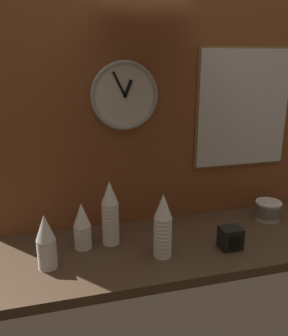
# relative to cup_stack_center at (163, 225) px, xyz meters

# --- Properties ---
(ground_plane) EXTENTS (1.60, 0.56, 0.04)m
(ground_plane) POSITION_rel_cup_stack_center_xyz_m (0.10, 0.09, -0.15)
(ground_plane) COLOR #4C3826
(wall_tiled_back) EXTENTS (1.60, 0.03, 1.05)m
(wall_tiled_back) POSITION_rel_cup_stack_center_xyz_m (0.10, 0.36, 0.39)
(wall_tiled_back) COLOR brown
(wall_tiled_back) RESTS_ON ground_plane
(cup_stack_center) EXTENTS (0.08, 0.08, 0.27)m
(cup_stack_center) POSITION_rel_cup_stack_center_xyz_m (0.00, 0.00, 0.00)
(cup_stack_center) COLOR white
(cup_stack_center) RESTS_ON ground_plane
(cup_stack_center_left) EXTENTS (0.08, 0.08, 0.29)m
(cup_stack_center_left) POSITION_rel_cup_stack_center_xyz_m (-0.19, 0.16, 0.01)
(cup_stack_center_left) COLOR white
(cup_stack_center_left) RESTS_ON ground_plane
(cup_stack_left) EXTENTS (0.08, 0.08, 0.20)m
(cup_stack_left) POSITION_rel_cup_stack_center_xyz_m (-0.31, 0.15, -0.03)
(cup_stack_left) COLOR white
(cup_stack_left) RESTS_ON ground_plane
(cup_stack_far_left) EXTENTS (0.08, 0.08, 0.22)m
(cup_stack_far_left) POSITION_rel_cup_stack_center_xyz_m (-0.45, 0.03, -0.02)
(cup_stack_far_left) COLOR white
(cup_stack_far_left) RESTS_ON ground_plane
(bowl_stack_far_right) EXTENTS (0.13, 0.13, 0.10)m
(bowl_stack_far_right) POSITION_rel_cup_stack_center_xyz_m (0.62, 0.19, -0.08)
(bowl_stack_far_right) COLOR beige
(bowl_stack_far_right) RESTS_ON ground_plane
(wall_clock) EXTENTS (0.30, 0.03, 0.30)m
(wall_clock) POSITION_rel_cup_stack_center_xyz_m (-0.08, 0.33, 0.48)
(wall_clock) COLOR white
(menu_board) EXTENTS (0.50, 0.01, 0.59)m
(menu_board) POSITION_rel_cup_stack_center_xyz_m (0.52, 0.34, 0.40)
(menu_board) COLOR olive
(napkin_dispenser) EXTENTS (0.09, 0.08, 0.09)m
(napkin_dispenser) POSITION_rel_cup_stack_center_xyz_m (0.30, -0.02, -0.09)
(napkin_dispenser) COLOR black
(napkin_dispenser) RESTS_ON ground_plane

